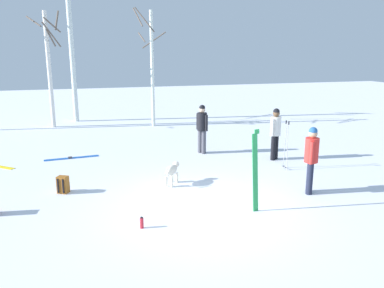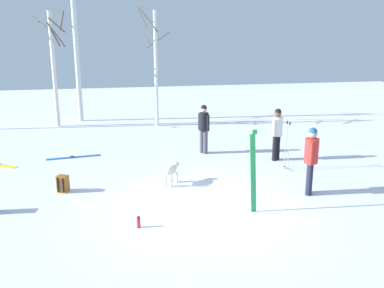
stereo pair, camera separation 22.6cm
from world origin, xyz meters
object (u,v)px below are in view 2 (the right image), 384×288
at_px(ski_pair_lying_1, 74,157).
at_px(birch_tree_1, 54,67).
at_px(dog, 172,170).
at_px(ski_poles_0, 287,144).
at_px(birch_tree_2, 76,41).
at_px(birch_tree_3, 155,65).
at_px(ski_pair_planted_0, 253,172).
at_px(person_2, 204,126).
at_px(backpack_0, 63,184).
at_px(person_0, 277,131).
at_px(person_1, 311,157).
at_px(water_bottle_0, 139,222).

bearing_deg(ski_pair_lying_1, birch_tree_1, 98.23).
distance_m(dog, birch_tree_1, 10.28).
height_order(ski_poles_0, birch_tree_1, birch_tree_1).
distance_m(ski_poles_0, birch_tree_1, 11.66).
height_order(ski_pair_lying_1, birch_tree_2, birch_tree_2).
bearing_deg(birch_tree_2, birch_tree_3, -33.41).
bearing_deg(ski_pair_planted_0, person_2, 85.47).
bearing_deg(backpack_0, person_2, 30.86).
distance_m(person_0, birch_tree_3, 7.68).
height_order(ski_pair_planted_0, ski_poles_0, ski_pair_planted_0).
bearing_deg(person_0, birch_tree_1, 132.88).
relative_size(ski_pair_planted_0, ski_poles_0, 1.27).
xyz_separation_m(person_2, birch_tree_2, (-4.26, 7.79, 2.97)).
bearing_deg(birch_tree_3, person_1, -77.68).
bearing_deg(birch_tree_2, ski_pair_planted_0, -73.47).
xyz_separation_m(person_0, backpack_0, (-6.65, -1.30, -0.77)).
bearing_deg(dog, ski_pair_lying_1, 127.67).
bearing_deg(person_0, person_2, 145.13).
bearing_deg(person_1, ski_pair_lying_1, 139.12).
height_order(person_2, birch_tree_3, birch_tree_3).
height_order(water_bottle_0, birch_tree_3, birch_tree_3).
bearing_deg(backpack_0, person_1, -16.30).
bearing_deg(backpack_0, birch_tree_1, 94.34).
height_order(ski_pair_planted_0, ski_pair_lying_1, ski_pair_planted_0).
relative_size(water_bottle_0, birch_tree_3, 0.05).
distance_m(ski_poles_0, water_bottle_0, 5.64).
height_order(dog, birch_tree_3, birch_tree_3).
bearing_deg(person_2, dog, -121.38).
bearing_deg(person_0, ski_poles_0, -100.37).
bearing_deg(dog, person_2, 58.62).
relative_size(person_1, person_2, 1.00).
height_order(person_0, birch_tree_2, birch_tree_2).
xyz_separation_m(person_1, person_2, (-1.44, 4.50, 0.00)).
distance_m(person_1, ski_poles_0, 2.04).
bearing_deg(ski_pair_planted_0, person_1, 20.18).
height_order(person_2, dog, person_2).
height_order(person_0, ski_poles_0, person_0).
bearing_deg(backpack_0, ski_pair_planted_0, -30.32).
xyz_separation_m(person_0, person_1, (-0.63, -3.06, 0.00)).
xyz_separation_m(backpack_0, birch_tree_2, (0.32, 10.52, 3.74)).
distance_m(dog, ski_poles_0, 3.67).
distance_m(person_0, ski_poles_0, 1.10).
height_order(ski_pair_planted_0, birch_tree_2, birch_tree_2).
bearing_deg(person_2, ski_poles_0, -53.29).
distance_m(person_2, ski_poles_0, 3.14).
distance_m(ski_pair_lying_1, birch_tree_1, 6.57).
distance_m(person_2, birch_tree_1, 8.55).
bearing_deg(ski_poles_0, ski_pair_lying_1, 153.86).
bearing_deg(backpack_0, dog, -2.87).
bearing_deg(birch_tree_3, person_2, -82.32).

